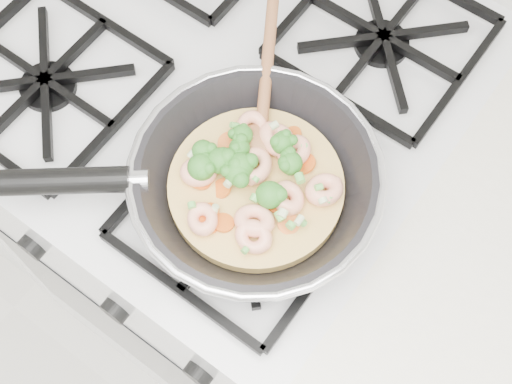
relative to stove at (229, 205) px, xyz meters
The scene contains 2 objects.
stove is the anchor object (origin of this frame).
skillet 0.53m from the stove, 40.62° to the right, with size 0.40×0.47×0.10m.
Camera 1 is at (0.34, 1.31, 1.65)m, focal length 49.56 mm.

